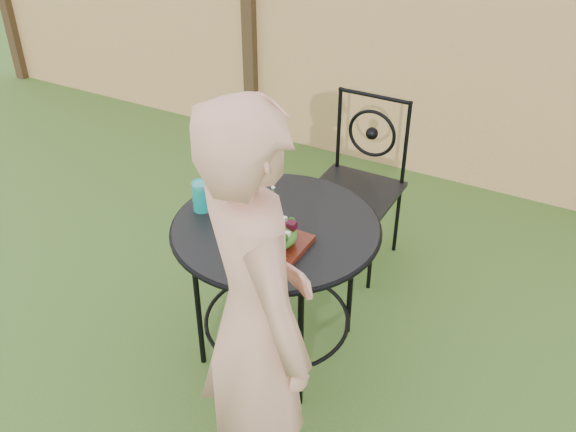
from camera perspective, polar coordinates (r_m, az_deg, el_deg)
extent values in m
plane|color=#244315|center=(3.16, -3.11, -12.99)|extent=(60.00, 60.00, 0.00)
cube|color=#E3AF70|center=(4.43, 11.90, 14.40)|extent=(8.00, 0.05, 1.80)
cube|color=black|center=(4.89, -3.46, 17.39)|extent=(0.09, 0.09, 1.90)
cylinder|color=black|center=(2.79, -1.08, -0.92)|extent=(0.90, 0.90, 0.02)
torus|color=black|center=(2.79, -1.08, -1.02)|extent=(0.92, 0.92, 0.02)
torus|color=black|center=(3.12, -0.98, -9.08)|extent=(0.70, 0.70, 0.02)
cylinder|color=black|center=(3.10, 5.62, -5.37)|extent=(0.03, 0.03, 0.71)
cylinder|color=black|center=(3.29, -2.75, -2.67)|extent=(0.03, 0.03, 0.71)
cylinder|color=black|center=(2.95, -8.01, -7.88)|extent=(0.03, 0.03, 0.71)
cylinder|color=black|center=(2.74, 1.11, -11.40)|extent=(0.03, 0.03, 0.71)
cube|color=black|center=(3.56, 5.88, 2.09)|extent=(0.46, 0.46, 0.03)
cylinder|color=black|center=(3.51, 7.73, 10.51)|extent=(0.42, 0.02, 0.02)
torus|color=black|center=(3.60, 7.47, 7.29)|extent=(0.28, 0.02, 0.28)
cylinder|color=black|center=(3.60, 1.48, -1.71)|extent=(0.02, 0.02, 0.44)
cylinder|color=black|center=(3.47, 7.36, -3.50)|extent=(0.02, 0.02, 0.44)
cylinder|color=black|center=(3.90, 4.17, 1.25)|extent=(0.02, 0.02, 0.44)
cylinder|color=black|center=(3.78, 9.67, -0.29)|extent=(0.02, 0.02, 0.44)
cylinder|color=black|center=(3.68, 4.54, 7.70)|extent=(0.02, 0.02, 0.50)
cylinder|color=black|center=(3.55, 10.44, 6.27)|extent=(0.02, 0.02, 0.50)
imported|color=tan|center=(2.17, -2.81, -9.27)|extent=(0.71, 0.67, 1.63)
cube|color=#430B09|center=(2.64, -1.44, -2.61)|extent=(0.27, 0.27, 0.02)
ellipsoid|color=#235614|center=(2.61, -1.46, -1.69)|extent=(0.21, 0.21, 0.08)
cylinder|color=silver|center=(2.53, -1.30, 0.67)|extent=(0.01, 0.01, 0.18)
cylinder|color=#0C8F85|center=(2.87, -7.73, 1.76)|extent=(0.08, 0.08, 0.14)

